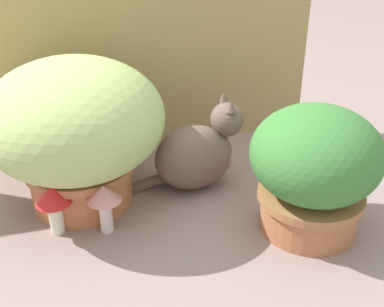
{
  "coord_description": "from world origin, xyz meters",
  "views": [
    {
      "loc": [
        -0.24,
        -1.23,
        0.92
      ],
      "look_at": [
        0.11,
        0.05,
        0.18
      ],
      "focal_mm": 47.52,
      "sensor_mm": 36.0,
      "label": 1
    }
  ],
  "objects": [
    {
      "name": "cat",
      "position": [
        0.16,
        0.15,
        0.12
      ],
      "size": [
        0.38,
        0.19,
        0.32
      ],
      "color": "brown",
      "rests_on": "ground"
    },
    {
      "name": "grass_planter",
      "position": [
        -0.22,
        0.16,
        0.26
      ],
      "size": [
        0.53,
        0.53,
        0.46
      ],
      "color": "#B7673E",
      "rests_on": "ground"
    },
    {
      "name": "ground_plane",
      "position": [
        0.0,
        0.0,
        0.0
      ],
      "size": [
        6.0,
        6.0,
        0.0
      ],
      "primitive_type": "plane",
      "color": "gray"
    },
    {
      "name": "mushroom_ornament_red",
      "position": [
        -0.3,
        0.02,
        0.11
      ],
      "size": [
        0.1,
        0.1,
        0.16
      ],
      "color": "silver",
      "rests_on": "ground"
    },
    {
      "name": "cardboard_backdrop",
      "position": [
        0.06,
        0.49,
        0.41
      ],
      "size": [
        1.24,
        0.03,
        0.83
      ],
      "primitive_type": "cube",
      "color": "tan",
      "rests_on": "ground"
    },
    {
      "name": "leafy_planter",
      "position": [
        0.4,
        -0.15,
        0.2
      ],
      "size": [
        0.37,
        0.37,
        0.38
      ],
      "color": "#B06944",
      "rests_on": "ground"
    },
    {
      "name": "mushroom_ornament_pink",
      "position": [
        -0.17,
        -0.01,
        0.11
      ],
      "size": [
        0.1,
        0.1,
        0.15
      ],
      "color": "silver",
      "rests_on": "ground"
    }
  ]
}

